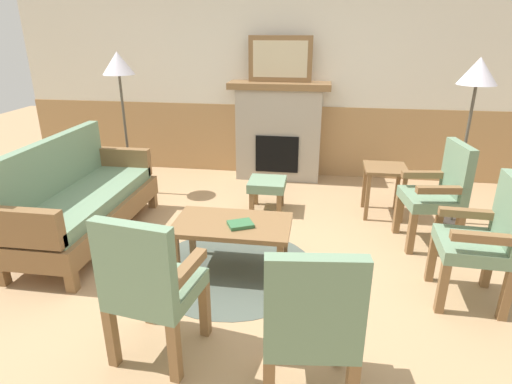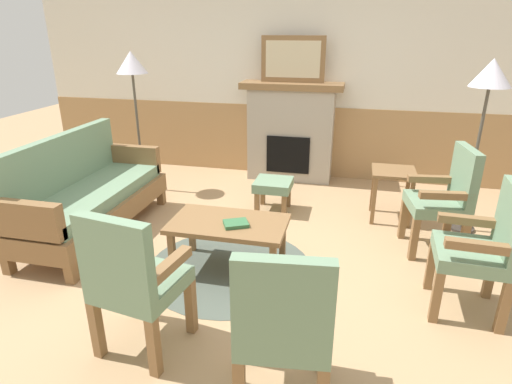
{
  "view_description": "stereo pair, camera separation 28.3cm",
  "coord_description": "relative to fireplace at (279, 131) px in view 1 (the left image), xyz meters",
  "views": [
    {
      "loc": [
        0.54,
        -3.16,
        1.94
      ],
      "look_at": [
        0.0,
        0.35,
        0.55
      ],
      "focal_mm": 29.72,
      "sensor_mm": 36.0,
      "label": 1
    },
    {
      "loc": [
        0.81,
        -3.1,
        1.94
      ],
      "look_at": [
        0.0,
        0.35,
        0.55
      ],
      "focal_mm": 29.72,
      "sensor_mm": 36.0,
      "label": 2
    }
  ],
  "objects": [
    {
      "name": "book_on_table",
      "position": [
        -0.05,
        -2.48,
        -0.2
      ],
      "size": [
        0.24,
        0.22,
        0.03
      ],
      "primitive_type": "cube",
      "rotation": [
        0.0,
        0.0,
        0.46
      ],
      "color": "#33663D",
      "rests_on": "coffee_table"
    },
    {
      "name": "floor_lamp_by_chairs",
      "position": [
        1.97,
        -1.17,
        0.8
      ],
      "size": [
        0.36,
        0.36,
        1.68
      ],
      "color": "#332D28",
      "rests_on": "ground_plane"
    },
    {
      "name": "armchair_by_window_left",
      "position": [
        1.66,
        -1.67,
        -0.11
      ],
      "size": [
        0.54,
        0.54,
        0.98
      ],
      "color": "brown",
      "rests_on": "ground_plane"
    },
    {
      "name": "footstool",
      "position": [
        -0.01,
        -1.14,
        -0.37
      ],
      "size": [
        0.4,
        0.4,
        0.36
      ],
      "color": "brown",
      "rests_on": "ground_plane"
    },
    {
      "name": "armchair_front_left",
      "position": [
        0.54,
        -3.7,
        -0.11
      ],
      "size": [
        0.53,
        0.53,
        0.98
      ],
      "color": "brown",
      "rests_on": "ground_plane"
    },
    {
      "name": "coffee_table",
      "position": [
        -0.13,
        -2.43,
        -0.27
      ],
      "size": [
        0.96,
        0.56,
        0.44
      ],
      "color": "brown",
      "rests_on": "ground_plane"
    },
    {
      "name": "side_table",
      "position": [
        1.25,
        -1.06,
        -0.22
      ],
      "size": [
        0.44,
        0.44,
        0.55
      ],
      "color": "brown",
      "rests_on": "ground_plane"
    },
    {
      "name": "floor_lamp_by_couch",
      "position": [
        -1.76,
        -0.83,
        0.8
      ],
      "size": [
        0.36,
        0.36,
        1.68
      ],
      "color": "#332D28",
      "rests_on": "ground_plane"
    },
    {
      "name": "armchair_front_center",
      "position": [
        -0.4,
        -3.51,
        -0.11
      ],
      "size": [
        0.55,
        0.55,
        0.98
      ],
      "color": "brown",
      "rests_on": "ground_plane"
    },
    {
      "name": "ground_plane",
      "position": [
        0.0,
        -2.35,
        -0.65
      ],
      "size": [
        14.0,
        14.0,
        0.0
      ],
      "primitive_type": "plane",
      "color": "tan"
    },
    {
      "name": "fireplace",
      "position": [
        0.0,
        0.0,
        0.0
      ],
      "size": [
        1.3,
        0.44,
        1.28
      ],
      "color": "#A39989",
      "rests_on": "ground_plane"
    },
    {
      "name": "armchair_near_fireplace",
      "position": [
        1.76,
        -2.58,
        -0.11
      ],
      "size": [
        0.5,
        0.5,
        0.98
      ],
      "color": "brown",
      "rests_on": "ground_plane"
    },
    {
      "name": "framed_picture",
      "position": [
        0.0,
        0.0,
        0.91
      ],
      "size": [
        0.8,
        0.04,
        0.56
      ],
      "color": "brown",
      "rests_on": "fireplace"
    },
    {
      "name": "wall_back",
      "position": [
        0.0,
        0.25,
        0.66
      ],
      "size": [
        7.2,
        0.14,
        2.7
      ],
      "color": "silver",
      "rests_on": "ground_plane"
    },
    {
      "name": "couch",
      "position": [
        -1.66,
        -2.09,
        -0.26
      ],
      "size": [
        0.7,
        1.8,
        0.98
      ],
      "color": "brown",
      "rests_on": "ground_plane"
    },
    {
      "name": "round_rug",
      "position": [
        -0.13,
        -2.43,
        -0.65
      ],
      "size": [
        1.42,
        1.42,
        0.01
      ],
      "primitive_type": "cylinder",
      "color": "#4C564C",
      "rests_on": "ground_plane"
    }
  ]
}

